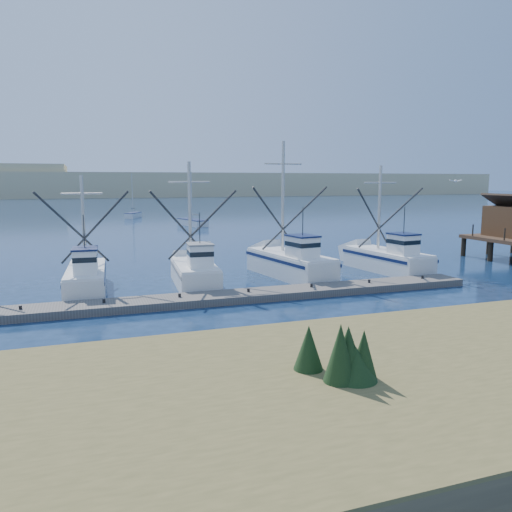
# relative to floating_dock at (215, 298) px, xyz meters

# --- Properties ---
(ground) EXTENTS (500.00, 500.00, 0.00)m
(ground) POSITION_rel_floating_dock_xyz_m (7.12, -5.48, -0.22)
(ground) COLOR #0C1E36
(ground) RESTS_ON ground
(shore_bank) EXTENTS (40.00, 10.00, 1.60)m
(shore_bank) POSITION_rel_floating_dock_xyz_m (-0.88, -15.48, 0.58)
(shore_bank) COLOR #4C422D
(shore_bank) RESTS_ON ground
(floating_dock) EXTENTS (32.66, 2.21, 0.44)m
(floating_dock) POSITION_rel_floating_dock_xyz_m (0.00, 0.00, 0.00)
(floating_dock) COLOR #5A5550
(floating_dock) RESTS_ON ground
(dune_ridge) EXTENTS (360.00, 60.00, 10.00)m
(dune_ridge) POSITION_rel_floating_dock_xyz_m (7.12, 204.52, 4.78)
(dune_ridge) COLOR tan
(dune_ridge) RESTS_ON ground
(trawler_fleet) EXTENTS (32.17, 8.53, 9.58)m
(trawler_fleet) POSITION_rel_floating_dock_xyz_m (-0.03, 5.03, 0.75)
(trawler_fleet) COLOR white
(trawler_fleet) RESTS_ON ground
(sailboat_near) EXTENTS (3.54, 7.01, 8.10)m
(sailboat_near) POSITION_rel_floating_dock_xyz_m (8.77, 47.73, 0.27)
(sailboat_near) COLOR white
(sailboat_near) RESTS_ON ground
(sailboat_far) EXTENTS (3.47, 5.13, 8.10)m
(sailboat_far) POSITION_rel_floating_dock_xyz_m (1.80, 66.83, 0.29)
(sailboat_far) COLOR white
(sailboat_far) RESTS_ON ground
(flying_gull) EXTENTS (1.08, 0.20, 0.20)m
(flying_gull) POSITION_rel_floating_dock_xyz_m (19.17, 3.44, 6.55)
(flying_gull) COLOR white
(flying_gull) RESTS_ON ground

